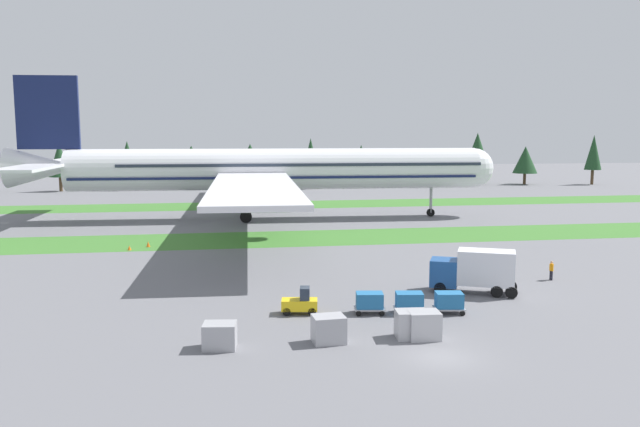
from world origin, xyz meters
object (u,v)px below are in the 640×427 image
(uld_container_3, at_px, (412,324))
(taxiway_marker_0, at_px, (129,248))
(cargo_dolly_lead, at_px, (370,301))
(uld_container_0, at_px, (220,336))
(airliner, at_px, (259,169))
(uld_container_2, at_px, (424,325))
(catering_truck, at_px, (474,270))
(baggage_tug, at_px, (300,303))
(ground_crew_marshaller, at_px, (551,270))
(uld_container_1, at_px, (329,329))
(cargo_dolly_second, at_px, (409,301))
(taxiway_marker_1, at_px, (148,244))
(cargo_dolly_third, at_px, (449,301))

(uld_container_3, distance_m, taxiway_marker_0, 40.73)
(cargo_dolly_lead, bearing_deg, uld_container_0, 127.24)
(airliner, bearing_deg, uld_container_2, 9.44)
(catering_truck, bearing_deg, baggage_tug, 128.74)
(uld_container_0, xyz_separation_m, taxiway_marker_0, (-9.85, 34.40, -0.53))
(ground_crew_marshaller, bearing_deg, uld_container_1, -54.97)
(cargo_dolly_second, relative_size, uld_container_1, 1.20)
(airliner, height_order, uld_container_2, airliner)
(catering_truck, height_order, taxiway_marker_0, catering_truck)
(catering_truck, xyz_separation_m, taxiway_marker_1, (-28.62, 25.63, -1.62))
(ground_crew_marshaller, distance_m, taxiway_marker_1, 43.37)
(catering_truck, relative_size, uld_container_0, 3.64)
(uld_container_3, bearing_deg, cargo_dolly_third, 48.92)
(cargo_dolly_second, xyz_separation_m, cargo_dolly_third, (2.87, -0.42, 0.00))
(uld_container_1, distance_m, taxiway_marker_1, 38.99)
(cargo_dolly_third, distance_m, catering_truck, 6.83)
(ground_crew_marshaller, relative_size, taxiway_marker_0, 3.39)
(baggage_tug, relative_size, uld_container_0, 1.38)
(cargo_dolly_third, bearing_deg, taxiway_marker_1, 46.65)
(uld_container_1, height_order, uld_container_3, uld_container_3)
(uld_container_1, bearing_deg, catering_truck, 37.04)
(cargo_dolly_second, height_order, taxiway_marker_1, cargo_dolly_second)
(uld_container_0, bearing_deg, taxiway_marker_1, 102.48)
(uld_container_3, height_order, taxiway_marker_0, uld_container_3)
(ground_crew_marshaller, height_order, uld_container_0, ground_crew_marshaller)
(baggage_tug, distance_m, ground_crew_marshaller, 24.44)
(airliner, xyz_separation_m, catering_truck, (14.68, -46.73, -5.49))
(catering_truck, bearing_deg, uld_container_3, 165.15)
(uld_container_1, bearing_deg, cargo_dolly_third, 27.53)
(cargo_dolly_lead, relative_size, catering_truck, 0.33)
(cargo_dolly_lead, xyz_separation_m, ground_crew_marshaller, (18.40, 7.85, 0.03))
(catering_truck, height_order, taxiway_marker_1, catering_truck)
(uld_container_1, bearing_deg, uld_container_3, 1.21)
(uld_container_0, bearing_deg, ground_crew_marshaller, 25.33)
(baggage_tug, distance_m, taxiway_marker_1, 32.52)
(uld_container_1, bearing_deg, ground_crew_marshaller, 31.56)
(cargo_dolly_second, xyz_separation_m, uld_container_3, (-1.46, -5.39, -0.03))
(uld_container_0, bearing_deg, uld_container_1, 0.40)
(baggage_tug, xyz_separation_m, uld_container_2, (7.11, -6.81, 0.08))
(airliner, bearing_deg, uld_container_0, -3.44)
(uld_container_2, xyz_separation_m, taxiway_marker_1, (-20.93, 36.24, -0.56))
(cargo_dolly_second, height_order, catering_truck, catering_truck)
(airliner, relative_size, cargo_dolly_third, 36.43)
(uld_container_2, relative_size, taxiway_marker_1, 3.04)
(baggage_tug, xyz_separation_m, uld_container_0, (-5.82, -6.69, -0.02))
(ground_crew_marshaller, distance_m, uld_container_3, 21.80)
(cargo_dolly_third, relative_size, ground_crew_marshaller, 1.38)
(uld_container_0, xyz_separation_m, uld_container_3, (12.20, 0.16, 0.10))
(cargo_dolly_second, height_order, uld_container_1, uld_container_1)
(uld_container_2, bearing_deg, uld_container_1, 178.51)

